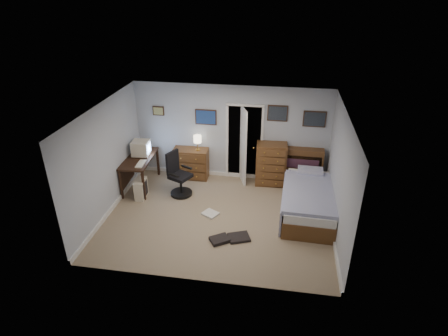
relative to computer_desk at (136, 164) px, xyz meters
The scene contains 15 objects.
floor 2.62m from the computer_desk, 25.43° to the right, with size 5.00×4.00×0.02m, color gray.
computer_desk is the anchor object (origin of this frame).
crt_monitor 0.43m from the computer_desk, 52.64° to the left, with size 0.44×0.41×0.39m.
keyboard 0.48m from the computer_desk, 51.35° to the right, with size 0.16×0.43×0.03m, color beige.
pc_tower 0.73m from the computer_desk, 61.35° to the right, with size 0.24×0.46×0.48m.
office_chair 1.20m from the computer_desk, 11.05° to the right, with size 0.72×0.72×1.11m.
media_stack 1.22m from the computer_desk, 91.15° to the left, with size 0.18×0.18×0.89m, color maroon.
low_dresser 1.44m from the computer_desk, 28.57° to the left, with size 0.91×0.46×0.81m, color brown.
table_lamp 1.68m from the computer_desk, 25.16° to the left, with size 0.21×0.21×0.40m.
doorway 2.92m from the computer_desk, 24.05° to the left, with size 0.96×1.12×2.05m.
tall_dresser 3.43m from the computer_desk, 11.07° to the left, with size 0.76×0.45×1.12m, color brown.
headboard_bookcase 4.19m from the computer_desk, 10.57° to the left, with size 1.11×0.31×0.99m.
bed 4.33m from the computer_desk, ahead, with size 1.25×2.22×0.71m.
wall_posters 3.20m from the computer_desk, 17.19° to the left, with size 4.38×0.04×0.60m.
floor_clutter 3.11m from the computer_desk, 33.45° to the right, with size 1.22×1.34×0.08m.
Camera 1 is at (1.24, -6.90, 4.82)m, focal length 30.00 mm.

